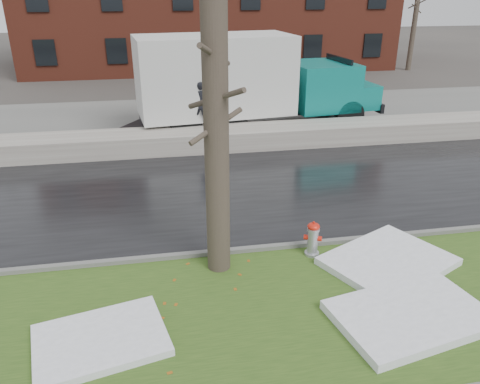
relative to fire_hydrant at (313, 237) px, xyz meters
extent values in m
plane|color=#47423D|center=(-1.02, -0.61, -0.49)|extent=(120.00, 120.00, 0.00)
cube|color=#294617|center=(-1.02, -1.86, -0.47)|extent=(60.00, 4.50, 0.04)
cube|color=black|center=(-1.02, 3.89, -0.48)|extent=(60.00, 7.00, 0.03)
cube|color=slate|center=(-1.02, 12.39, -0.48)|extent=(60.00, 9.00, 0.03)
cube|color=slate|center=(-1.02, 0.39, -0.42)|extent=(60.00, 0.15, 0.14)
cube|color=#A6A398|center=(-1.02, 8.09, -0.12)|extent=(60.00, 1.60, 0.75)
cylinder|color=brown|center=(-7.02, 25.39, 2.76)|extent=(0.36, 0.36, 6.50)
cylinder|color=brown|center=(-7.02, 25.39, 3.71)|extent=(0.84, 1.62, 0.73)
cylinder|color=brown|center=(-7.02, 25.39, 3.11)|extent=(1.40, 0.61, 0.63)
cylinder|color=brown|center=(14.98, 23.39, 2.76)|extent=(0.36, 0.36, 6.50)
cylinder|color=brown|center=(14.98, 23.39, 3.71)|extent=(0.84, 1.62, 0.73)
cylinder|color=brown|center=(14.98, 23.39, 3.11)|extent=(1.40, 0.61, 0.63)
cylinder|color=#9FA1A7|center=(0.00, -0.01, -0.09)|extent=(0.32, 0.32, 0.73)
ellipsoid|color=red|center=(0.00, -0.01, 0.28)|extent=(0.37, 0.37, 0.17)
cylinder|color=red|center=(0.00, -0.01, 0.37)|extent=(0.07, 0.07, 0.05)
cylinder|color=red|center=(-0.14, 0.06, -0.01)|extent=(0.14, 0.15, 0.11)
cylinder|color=red|center=(0.14, -0.07, -0.01)|extent=(0.14, 0.15, 0.11)
cylinder|color=#9FA1A7|center=(0.06, 0.13, -0.01)|extent=(0.18, 0.15, 0.15)
cylinder|color=brown|center=(-2.17, -0.12, 2.65)|extent=(0.58, 0.58, 6.21)
cylinder|color=brown|center=(-2.17, -0.12, 3.27)|extent=(0.99, 1.31, 0.65)
cylinder|color=brown|center=(-2.17, -0.12, 4.07)|extent=(0.76, 1.25, 0.59)
cylinder|color=brown|center=(-2.17, -0.12, 2.74)|extent=(1.16, 0.75, 0.55)
cube|color=black|center=(0.56, 10.32, 0.25)|extent=(9.19, 2.22, 0.25)
cube|color=beige|center=(-0.91, 10.14, 1.90)|extent=(6.45, 3.56, 3.08)
cube|color=#0D7B75|center=(3.79, 10.71, 1.22)|extent=(2.93, 3.03, 1.94)
cube|color=#0D7B75|center=(5.43, 10.90, 0.76)|extent=(1.66, 2.65, 1.03)
cube|color=black|center=(4.58, 10.80, 1.90)|extent=(0.36, 2.28, 1.03)
cube|color=black|center=(-4.65, 9.70, -0.12)|extent=(2.10, 1.59, 0.77)
cylinder|color=black|center=(4.78, 9.62, 0.14)|extent=(1.29, 0.49, 1.25)
cylinder|color=black|center=(4.50, 12.00, 0.14)|extent=(1.29, 0.49, 1.25)
cylinder|color=black|center=(-0.43, 9.00, 0.14)|extent=(1.29, 0.49, 1.25)
cylinder|color=black|center=(-0.71, 11.37, 0.14)|extent=(1.29, 0.49, 1.25)
cylinder|color=black|center=(-2.24, 8.78, 0.14)|extent=(1.29, 0.49, 1.25)
cylinder|color=black|center=(-2.52, 11.16, 0.14)|extent=(1.29, 0.49, 1.25)
imported|color=black|center=(-1.63, 8.69, 1.11)|extent=(0.73, 0.62, 1.70)
cube|color=white|center=(1.54, -0.71, -0.37)|extent=(3.22, 2.95, 0.16)
cube|color=white|center=(-4.52, -2.17, -0.38)|extent=(2.51, 2.06, 0.14)
cube|color=white|center=(1.09, -2.51, -0.36)|extent=(3.10, 2.32, 0.18)
camera|label=1|loc=(-3.25, -8.83, 5.24)|focal=35.00mm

